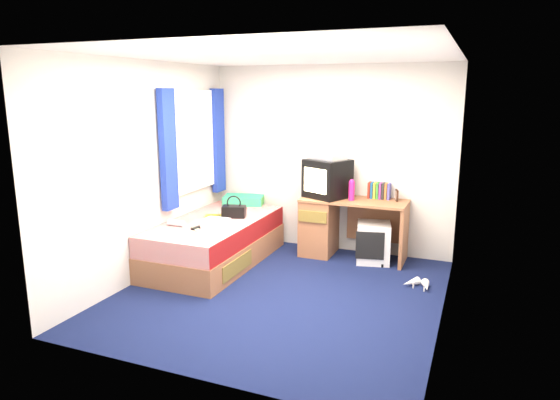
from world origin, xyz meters
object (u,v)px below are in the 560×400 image
at_px(colour_swatch_fan, 196,229).
at_px(remote_control, 197,228).
at_px(pillow, 244,200).
at_px(magazine, 213,217).
at_px(bed, 216,242).
at_px(vcr, 328,157).
at_px(towel, 216,223).
at_px(white_heels, 418,284).
at_px(crt_tv, 327,179).
at_px(desk, 332,224).
at_px(storage_cube, 373,242).
at_px(water_bottle, 176,223).
at_px(picture_frame, 397,195).
at_px(pink_water_bottle, 352,191).
at_px(aerosol_can, 343,191).
at_px(handbag, 234,211).

relative_size(colour_swatch_fan, remote_control, 1.38).
relative_size(pillow, magazine, 1.92).
xyz_separation_m(bed, vcr, (1.15, 0.85, 1.00)).
bearing_deg(towel, white_heels, 9.51).
bearing_deg(crt_tv, vcr, 90.00).
height_order(bed, remote_control, remote_control).
bearing_deg(magazine, desk, 30.11).
bearing_deg(pillow, storage_cube, -4.92).
bearing_deg(water_bottle, picture_frame, 30.68).
height_order(pillow, pink_water_bottle, pink_water_bottle).
height_order(pillow, vcr, vcr).
relative_size(storage_cube, aerosol_can, 2.96).
relative_size(pink_water_bottle, white_heels, 0.69).
height_order(aerosol_can, towel, aerosol_can).
height_order(pillow, picture_frame, picture_frame).
height_order(crt_tv, colour_swatch_fan, crt_tv).
bearing_deg(magazine, white_heels, 0.39).
relative_size(picture_frame, pink_water_bottle, 0.60).
distance_m(desk, storage_cube, 0.58).
height_order(pink_water_bottle, water_bottle, pink_water_bottle).
bearing_deg(remote_control, pillow, 101.44).
height_order(aerosol_can, remote_control, aerosol_can).
xyz_separation_m(aerosol_can, magazine, (-1.41, -0.83, -0.29)).
bearing_deg(bed, picture_frame, 25.29).
height_order(handbag, white_heels, handbag).
distance_m(pillow, aerosol_can, 1.42).
bearing_deg(aerosol_can, vcr, -158.77).
relative_size(handbag, water_bottle, 1.60).
distance_m(vcr, aerosol_can, 0.48).
distance_m(pink_water_bottle, colour_swatch_fan, 1.94).
xyz_separation_m(handbag, remote_control, (-0.15, -0.63, -0.07)).
xyz_separation_m(desk, towel, (-1.07, -1.12, 0.18)).
height_order(water_bottle, white_heels, water_bottle).
xyz_separation_m(crt_tv, vcr, (0.00, 0.00, 0.28)).
bearing_deg(picture_frame, pillow, 161.92).
relative_size(storage_cube, colour_swatch_fan, 2.24).
bearing_deg(handbag, desk, 13.11).
relative_size(vcr, towel, 1.43).
bearing_deg(desk, remote_control, -134.42).
bearing_deg(magazine, remote_control, -81.35).
bearing_deg(pink_water_bottle, white_heels, -36.07).
relative_size(pink_water_bottle, water_bottle, 1.16).
distance_m(pink_water_bottle, water_bottle, 2.15).
height_order(vcr, towel, vcr).
xyz_separation_m(pillow, water_bottle, (-0.22, -1.33, -0.02)).
height_order(storage_cube, handbag, handbag).
xyz_separation_m(vcr, handbag, (-1.00, -0.63, -0.65)).
bearing_deg(picture_frame, crt_tv, 167.99).
height_order(magazine, colour_swatch_fan, magazine).
bearing_deg(magazine, aerosol_can, 30.54).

